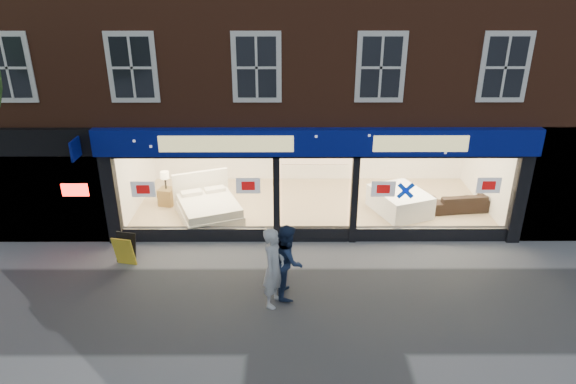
{
  "coord_description": "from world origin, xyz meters",
  "views": [
    {
      "loc": [
        -0.78,
        -9.54,
        7.02
      ],
      "look_at": [
        -0.74,
        2.5,
        1.73
      ],
      "focal_mm": 32.0,
      "sensor_mm": 36.0,
      "label": 1
    }
  ],
  "objects_px": {
    "sofa": "(460,201)",
    "a_board": "(125,250)",
    "display_bed": "(208,207)",
    "mattress_stack": "(400,201)",
    "pedestrian_blue": "(288,261)",
    "pedestrian_grey": "(274,268)"
  },
  "relations": [
    {
      "from": "sofa",
      "to": "a_board",
      "type": "relative_size",
      "value": 2.28
    },
    {
      "from": "display_bed",
      "to": "a_board",
      "type": "relative_size",
      "value": 3.04
    },
    {
      "from": "display_bed",
      "to": "mattress_stack",
      "type": "xyz_separation_m",
      "value": [
        5.81,
        0.38,
        0.02
      ]
    },
    {
      "from": "mattress_stack",
      "to": "pedestrian_blue",
      "type": "distance_m",
      "value": 5.44
    },
    {
      "from": "mattress_stack",
      "to": "a_board",
      "type": "xyz_separation_m",
      "value": [
        -7.59,
        -2.86,
        -0.03
      ]
    },
    {
      "from": "pedestrian_grey",
      "to": "pedestrian_blue",
      "type": "distance_m",
      "value": 0.49
    },
    {
      "from": "display_bed",
      "to": "pedestrian_grey",
      "type": "distance_m",
      "value": 4.7
    },
    {
      "from": "pedestrian_blue",
      "to": "mattress_stack",
      "type": "bearing_deg",
      "value": -43.03
    },
    {
      "from": "a_board",
      "to": "pedestrian_blue",
      "type": "xyz_separation_m",
      "value": [
        4.14,
        -1.32,
        0.48
      ]
    },
    {
      "from": "pedestrian_grey",
      "to": "pedestrian_blue",
      "type": "bearing_deg",
      "value": -15.89
    },
    {
      "from": "pedestrian_blue",
      "to": "a_board",
      "type": "bearing_deg",
      "value": 68.7
    },
    {
      "from": "mattress_stack",
      "to": "pedestrian_blue",
      "type": "xyz_separation_m",
      "value": [
        -3.45,
        -4.19,
        0.45
      ]
    },
    {
      "from": "mattress_stack",
      "to": "pedestrian_grey",
      "type": "distance_m",
      "value": 5.94
    },
    {
      "from": "display_bed",
      "to": "a_board",
      "type": "bearing_deg",
      "value": -147.15
    },
    {
      "from": "mattress_stack",
      "to": "sofa",
      "type": "height_order",
      "value": "mattress_stack"
    },
    {
      "from": "sofa",
      "to": "a_board",
      "type": "distance_m",
      "value": 9.96
    },
    {
      "from": "display_bed",
      "to": "sofa",
      "type": "xyz_separation_m",
      "value": [
        7.73,
        0.52,
        -0.05
      ]
    },
    {
      "from": "mattress_stack",
      "to": "a_board",
      "type": "height_order",
      "value": "a_board"
    },
    {
      "from": "sofa",
      "to": "a_board",
      "type": "bearing_deg",
      "value": 9.65
    },
    {
      "from": "sofa",
      "to": "pedestrian_blue",
      "type": "bearing_deg",
      "value": 31.0
    },
    {
      "from": "mattress_stack",
      "to": "pedestrian_grey",
      "type": "relative_size",
      "value": 1.12
    },
    {
      "from": "sofa",
      "to": "pedestrian_blue",
      "type": "xyz_separation_m",
      "value": [
        -5.36,
        -4.32,
        0.52
      ]
    }
  ]
}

